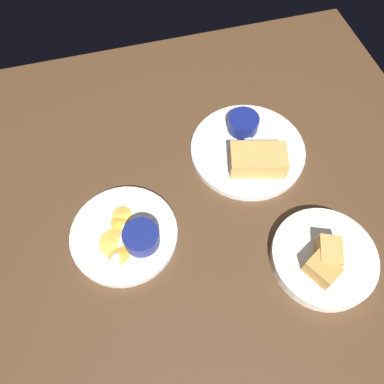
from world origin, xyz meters
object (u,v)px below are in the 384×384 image
at_px(plate_chips_companion, 124,234).
at_px(ramekin_dark_sauce, 243,123).
at_px(spoon_by_gravy_ramekin, 117,253).
at_px(spoon_by_dark_ramekin, 250,145).
at_px(bread_basket_rear, 324,258).
at_px(plate_sandwich_main, 248,150).
at_px(sandwich_half_near, 258,160).
at_px(ramekin_light_gravy, 141,237).

bearing_deg(plate_chips_companion, ramekin_dark_sauce, -148.92).
bearing_deg(spoon_by_gravy_ramekin, plate_chips_companion, -115.75).
bearing_deg(ramekin_dark_sauce, spoon_by_gravy_ramekin, 34.60).
xyz_separation_m(spoon_by_dark_ramekin, bread_basket_rear, (-0.05, 0.31, -0.00)).
relative_size(plate_sandwich_main, sandwich_half_near, 1.92).
distance_m(sandwich_half_near, spoon_by_gravy_ramekin, 0.38).
distance_m(plate_sandwich_main, spoon_by_dark_ramekin, 0.01).
bearing_deg(spoon_by_dark_ramekin, plate_chips_companion, 23.24).
bearing_deg(ramekin_light_gravy, bread_basket_rear, 158.80).
bearing_deg(ramekin_light_gravy, spoon_by_dark_ramekin, -150.16).
relative_size(plate_chips_companion, spoon_by_gravy_ramekin, 2.45).
bearing_deg(spoon_by_dark_ramekin, sandwich_half_near, 85.33).
bearing_deg(ramekin_dark_sauce, bread_basket_rear, 97.62).
bearing_deg(spoon_by_dark_ramekin, ramekin_dark_sauce, -89.69).
height_order(ramekin_dark_sauce, bread_basket_rear, bread_basket_rear).
relative_size(plate_chips_companion, ramekin_light_gravy, 3.04).
bearing_deg(plate_chips_companion, spoon_by_gravy_ramekin, 64.25).
height_order(spoon_by_dark_ramekin, bread_basket_rear, bread_basket_rear).
distance_m(plate_chips_companion, bread_basket_rear, 0.43).
xyz_separation_m(plate_chips_companion, bread_basket_rear, (-0.39, 0.17, 0.01)).
distance_m(plate_sandwich_main, sandwich_half_near, 0.06).
relative_size(plate_sandwich_main, spoon_by_gravy_ramekin, 2.96).
relative_size(ramekin_light_gravy, spoon_by_gravy_ramekin, 0.81).
bearing_deg(plate_sandwich_main, spoon_by_dark_ramekin, -151.78).
height_order(ramekin_dark_sauce, plate_chips_companion, ramekin_dark_sauce).
bearing_deg(bread_basket_rear, spoon_by_gravy_ramekin, -16.58).
bearing_deg(sandwich_half_near, spoon_by_gravy_ramekin, 20.49).
relative_size(plate_sandwich_main, spoon_by_dark_ramekin, 2.86).
xyz_separation_m(sandwich_half_near, spoon_by_gravy_ramekin, (0.36, 0.13, -0.02)).
bearing_deg(bread_basket_rear, plate_chips_companion, -23.16).
bearing_deg(sandwich_half_near, plate_sandwich_main, -87.26).
height_order(sandwich_half_near, ramekin_light_gravy, sandwich_half_near).
bearing_deg(spoon_by_gravy_ramekin, sandwich_half_near, -159.51).
distance_m(spoon_by_dark_ramekin, ramekin_light_gravy, 0.35).
xyz_separation_m(plate_chips_companion, ramekin_light_gravy, (-0.04, 0.03, 0.03)).
bearing_deg(spoon_by_dark_ramekin, ramekin_light_gravy, 29.84).
bearing_deg(ramekin_light_gravy, spoon_by_gravy_ramekin, 15.18).
distance_m(spoon_by_dark_ramekin, plate_chips_companion, 0.37).
xyz_separation_m(ramekin_light_gravy, bread_basket_rear, (-0.36, 0.14, -0.02)).
relative_size(plate_sandwich_main, ramekin_light_gravy, 3.67).
height_order(ramekin_dark_sauce, spoon_by_gravy_ramekin, ramekin_dark_sauce).
bearing_deg(plate_chips_companion, ramekin_light_gravy, 140.19).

